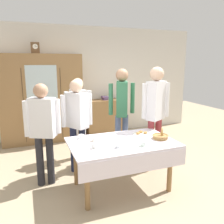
{
  "coord_description": "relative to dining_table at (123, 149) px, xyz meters",
  "views": [
    {
      "loc": [
        -1.24,
        -3.08,
        1.83
      ],
      "look_at": [
        0.0,
        0.2,
        1.08
      ],
      "focal_mm": 36.87,
      "sensor_mm": 36.0,
      "label": 1
    }
  ],
  "objects": [
    {
      "name": "spoon_center",
      "position": [
        -0.34,
        -0.25,
        0.11
      ],
      "size": [
        0.12,
        0.02,
        0.01
      ],
      "color": "silver",
      "rests_on": "dining_table"
    },
    {
      "name": "spoon_near_left",
      "position": [
        0.1,
        0.11,
        0.11
      ],
      "size": [
        0.12,
        0.02,
        0.01
      ],
      "color": "silver",
      "rests_on": "dining_table"
    },
    {
      "name": "bread_basket",
      "position": [
        0.58,
        -0.06,
        0.14
      ],
      "size": [
        0.24,
        0.24,
        0.16
      ],
      "color": "#9E7542",
      "rests_on": "dining_table"
    },
    {
      "name": "person_near_right_end",
      "position": [
        -0.33,
        1.36,
        0.32
      ],
      "size": [
        0.52,
        0.4,
        1.55
      ],
      "color": "silver",
      "rests_on": "ground"
    },
    {
      "name": "dining_table",
      "position": [
        0.0,
        0.0,
        0.0
      ],
      "size": [
        1.5,
        0.95,
        0.73
      ],
      "color": "olive",
      "rests_on": "ground"
    },
    {
      "name": "bookshelf_low",
      "position": [
        0.64,
        2.64,
        -0.17
      ],
      "size": [
        0.95,
        0.35,
        0.9
      ],
      "color": "olive",
      "rests_on": "ground"
    },
    {
      "name": "person_by_cabinet",
      "position": [
        -0.48,
        0.82,
        0.33
      ],
      "size": [
        0.52,
        0.41,
        1.57
      ],
      "color": "#191E38",
      "rests_on": "ground"
    },
    {
      "name": "spoon_front_edge",
      "position": [
        0.12,
        0.28,
        0.11
      ],
      "size": [
        0.12,
        0.02,
        0.01
      ],
      "color": "silver",
      "rests_on": "dining_table"
    },
    {
      "name": "tea_cup_far_left",
      "position": [
        -0.44,
        -0.09,
        0.13
      ],
      "size": [
        0.13,
        0.13,
        0.06
      ],
      "color": "white",
      "rests_on": "dining_table"
    },
    {
      "name": "tea_cup_front_edge",
      "position": [
        -0.52,
        0.36,
        0.13
      ],
      "size": [
        0.13,
        0.13,
        0.06
      ],
      "color": "white",
      "rests_on": "dining_table"
    },
    {
      "name": "tea_cup_mid_right",
      "position": [
        0.19,
        -0.25,
        0.13
      ],
      "size": [
        0.13,
        0.13,
        0.06
      ],
      "color": "silver",
      "rests_on": "dining_table"
    },
    {
      "name": "wall_cabinet",
      "position": [
        -0.9,
        2.59,
        0.39
      ],
      "size": [
        1.82,
        0.46,
        2.02
      ],
      "color": "olive",
      "rests_on": "ground"
    },
    {
      "name": "tea_cup_back_edge",
      "position": [
        -0.13,
        -0.18,
        0.13
      ],
      "size": [
        0.13,
        0.13,
        0.06
      ],
      "color": "white",
      "rests_on": "dining_table"
    },
    {
      "name": "mantel_clock",
      "position": [
        -0.98,
        2.59,
        1.52
      ],
      "size": [
        0.18,
        0.11,
        0.24
      ],
      "color": "brown",
      "rests_on": "wall_cabinet"
    },
    {
      "name": "person_beside_shelf",
      "position": [
        0.43,
        1.04,
        0.44
      ],
      "size": [
        0.52,
        0.41,
        1.72
      ],
      "color": "slate",
      "rests_on": "ground"
    },
    {
      "name": "person_behind_table_right",
      "position": [
        -1.04,
        0.54,
        0.31
      ],
      "size": [
        0.52,
        0.34,
        1.55
      ],
      "color": "#232328",
      "rests_on": "ground"
    },
    {
      "name": "tea_cup_center",
      "position": [
        0.31,
        -0.14,
        0.13
      ],
      "size": [
        0.13,
        0.13,
        0.06
      ],
      "color": "white",
      "rests_on": "dining_table"
    },
    {
      "name": "book_stack",
      "position": [
        0.64,
        2.64,
        0.33
      ],
      "size": [
        0.15,
        0.21,
        0.09
      ],
      "color": "#664C7A",
      "rests_on": "bookshelf_low"
    },
    {
      "name": "ground_plane",
      "position": [
        0.0,
        0.23,
        -0.62
      ],
      "size": [
        12.0,
        12.0,
        0.0
      ],
      "primitive_type": "plane",
      "color": "tan",
      "rests_on": "ground"
    },
    {
      "name": "back_wall",
      "position": [
        0.0,
        2.88,
        0.73
      ],
      "size": [
        6.4,
        0.1,
        2.7
      ],
      "primitive_type": "cube",
      "color": "silver",
      "rests_on": "ground"
    },
    {
      "name": "pastry_plate",
      "position": [
        0.42,
        0.21,
        0.12
      ],
      "size": [
        0.28,
        0.28,
        0.05
      ],
      "color": "white",
      "rests_on": "dining_table"
    },
    {
      "name": "person_behind_table_left",
      "position": [
        0.82,
        0.5,
        0.47
      ],
      "size": [
        0.52,
        0.35,
        1.76
      ],
      "color": "#933338",
      "rests_on": "ground"
    },
    {
      "name": "tea_cup_mid_left",
      "position": [
        -0.37,
        0.18,
        0.13
      ],
      "size": [
        0.13,
        0.13,
        0.06
      ],
      "color": "white",
      "rests_on": "dining_table"
    }
  ]
}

